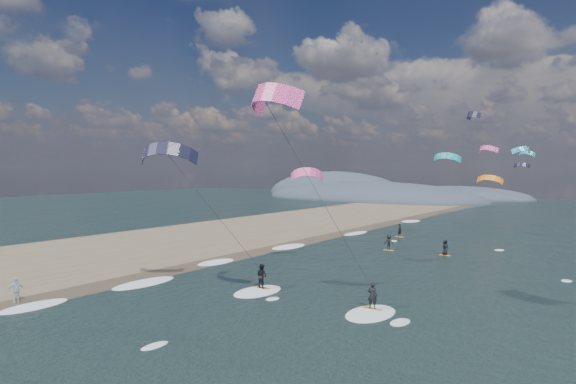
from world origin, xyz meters
The scene contains 10 objects.
ground centered at (0.00, 0.00, 0.00)m, with size 260.00×260.00×0.00m, color black.
sand_strip centered at (-24.00, 10.00, 0.00)m, with size 26.00×240.00×0.00m, color brown.
wet_sand_strip centered at (-12.00, 10.00, 0.00)m, with size 3.00×240.00×0.00m, color #382D23.
coastal_hills centered at (-44.84, 107.86, 0.00)m, with size 80.00×41.00×15.00m.
kitesurfer_near_a centered at (3.68, 5.39, 10.39)m, with size 7.79×8.84×14.09m.
kitesurfer_near_b centered at (-4.37, 5.82, 7.14)m, with size 7.19×8.98×11.37m.
far_kitesurfers centered at (-0.44, 32.70, 0.82)m, with size 9.97×10.64×1.66m.
bg_kite_field centered at (0.40, 60.71, 10.82)m, with size 10.67×72.89×10.23m.
shoreline_surf centered at (-10.80, 14.75, 0.00)m, with size 2.40×79.40×0.11m.
beach_walker centered at (-12.50, -2.28, 0.82)m, with size 0.97×0.40×1.65m, color silver.
Camera 1 is at (20.27, -16.42, 8.86)m, focal length 30.00 mm.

